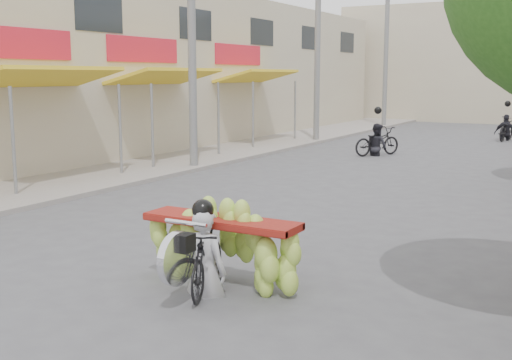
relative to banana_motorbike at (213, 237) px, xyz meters
name	(u,v)px	position (x,y,z in m)	size (l,w,h in m)	color
sidewalk_left	(205,154)	(-8.06, 11.88, -0.65)	(4.00, 60.00, 0.12)	gray
shophouse_row_left	(76,69)	(-13.04, 10.86, 2.29)	(9.77, 40.00, 6.00)	#BFB397
utility_pole_mid	(192,32)	(-6.46, 8.88, 3.32)	(0.60, 0.24, 8.00)	slate
utility_pole_far	(317,45)	(-6.46, 17.88, 3.32)	(0.60, 0.24, 8.00)	slate
utility_pole_back	(386,51)	(-6.46, 26.88, 3.32)	(0.60, 0.24, 8.00)	slate
banana_motorbike	(213,237)	(0.00, 0.00, 0.00)	(2.20, 1.76, 2.09)	black
bg_motorbike_a	(377,135)	(-2.76, 14.76, 0.02)	(1.49, 1.86, 1.95)	black
bg_motorbike_c	(506,123)	(0.40, 22.47, 0.07)	(1.02, 1.85, 1.95)	black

